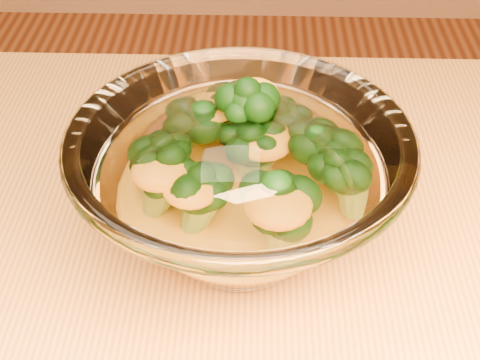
# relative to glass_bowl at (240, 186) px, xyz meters

# --- Properties ---
(glass_bowl) EXTENTS (0.25, 0.25, 0.11)m
(glass_bowl) POSITION_rel_glass_bowl_xyz_m (0.00, 0.00, 0.00)
(glass_bowl) COLOR white
(glass_bowl) RESTS_ON table
(cheese_sauce) EXTENTS (0.13, 0.13, 0.04)m
(cheese_sauce) POSITION_rel_glass_bowl_xyz_m (0.00, 0.00, -0.02)
(cheese_sauce) COLOR #FF9C15
(cheese_sauce) RESTS_ON glass_bowl
(broccoli_heap) EXTENTS (0.16, 0.16, 0.09)m
(broccoli_heap) POSITION_rel_glass_bowl_xyz_m (0.00, 0.01, 0.02)
(broccoli_heap) COLOR black
(broccoli_heap) RESTS_ON cheese_sauce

